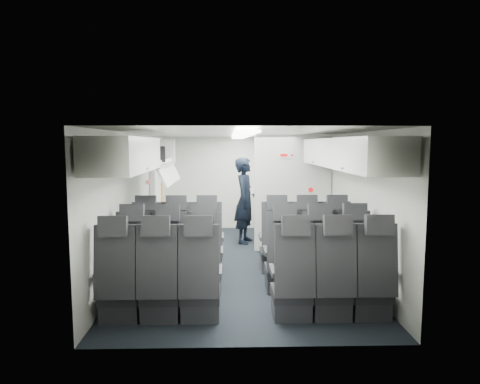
{
  "coord_description": "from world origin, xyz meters",
  "views": [
    {
      "loc": [
        -0.19,
        -6.99,
        1.98
      ],
      "look_at": [
        0.0,
        0.4,
        1.15
      ],
      "focal_mm": 32.0,
      "sensor_mm": 36.0,
      "label": 1
    }
  ],
  "objects_px": {
    "boarding_door": "(157,195)",
    "carry_on_bag": "(151,154)",
    "seat_row_mid": "(244,263)",
    "seat_row_rear": "(246,285)",
    "galley_unit": "(279,189)",
    "seat_row_front": "(242,247)",
    "flight_attendant": "(245,200)"
  },
  "relations": [
    {
      "from": "galley_unit",
      "to": "flight_attendant",
      "type": "bearing_deg",
      "value": -123.79
    },
    {
      "from": "boarding_door",
      "to": "carry_on_bag",
      "type": "relative_size",
      "value": 4.63
    },
    {
      "from": "seat_row_mid",
      "to": "carry_on_bag",
      "type": "distance_m",
      "value": 2.26
    },
    {
      "from": "boarding_door",
      "to": "flight_attendant",
      "type": "relative_size",
      "value": 1.08
    },
    {
      "from": "seat_row_front",
      "to": "galley_unit",
      "type": "xyz_separation_m",
      "value": [
        0.95,
        3.25,
        0.55
      ]
    },
    {
      "from": "seat_row_mid",
      "to": "carry_on_bag",
      "type": "relative_size",
      "value": 8.29
    },
    {
      "from": "seat_row_front",
      "to": "flight_attendant",
      "type": "bearing_deg",
      "value": 86.29
    },
    {
      "from": "seat_row_mid",
      "to": "seat_row_front",
      "type": "bearing_deg",
      "value": 90.0
    },
    {
      "from": "seat_row_rear",
      "to": "galley_unit",
      "type": "bearing_deg",
      "value": 79.35
    },
    {
      "from": "seat_row_rear",
      "to": "boarding_door",
      "type": "distance_m",
      "value": 4.25
    },
    {
      "from": "seat_row_front",
      "to": "galley_unit",
      "type": "bearing_deg",
      "value": 73.72
    },
    {
      "from": "galley_unit",
      "to": "boarding_door",
      "type": "xyz_separation_m",
      "value": [
        -2.59,
        -1.17,
        0.0
      ]
    },
    {
      "from": "seat_row_front",
      "to": "seat_row_mid",
      "type": "xyz_separation_m",
      "value": [
        0.0,
        -0.9,
        0.0
      ]
    },
    {
      "from": "galley_unit",
      "to": "carry_on_bag",
      "type": "height_order",
      "value": "carry_on_bag"
    },
    {
      "from": "flight_attendant",
      "to": "seat_row_mid",
      "type": "bearing_deg",
      "value": -166.7
    },
    {
      "from": "seat_row_rear",
      "to": "boarding_door",
      "type": "bearing_deg",
      "value": 112.87
    },
    {
      "from": "boarding_door",
      "to": "carry_on_bag",
      "type": "xyz_separation_m",
      "value": [
        0.25,
        -1.91,
        0.87
      ]
    },
    {
      "from": "seat_row_front",
      "to": "seat_row_rear",
      "type": "relative_size",
      "value": 1.0
    },
    {
      "from": "flight_attendant",
      "to": "carry_on_bag",
      "type": "xyz_separation_m",
      "value": [
        -1.52,
        -1.85,
        0.97
      ]
    },
    {
      "from": "boarding_door",
      "to": "seat_row_mid",
      "type": "bearing_deg",
      "value": -61.23
    },
    {
      "from": "seat_row_rear",
      "to": "carry_on_bag",
      "type": "relative_size",
      "value": 8.29
    },
    {
      "from": "seat_row_front",
      "to": "carry_on_bag",
      "type": "relative_size",
      "value": 8.29
    },
    {
      "from": "seat_row_front",
      "to": "carry_on_bag",
      "type": "height_order",
      "value": "carry_on_bag"
    },
    {
      "from": "seat_row_rear",
      "to": "carry_on_bag",
      "type": "height_order",
      "value": "carry_on_bag"
    },
    {
      "from": "flight_attendant",
      "to": "carry_on_bag",
      "type": "distance_m",
      "value": 2.58
    },
    {
      "from": "seat_row_rear",
      "to": "carry_on_bag",
      "type": "xyz_separation_m",
      "value": [
        -1.38,
        1.98,
        1.42
      ]
    },
    {
      "from": "flight_attendant",
      "to": "galley_unit",
      "type": "bearing_deg",
      "value": -17.92
    },
    {
      "from": "carry_on_bag",
      "to": "boarding_door",
      "type": "bearing_deg",
      "value": 85.25
    },
    {
      "from": "seat_row_mid",
      "to": "boarding_door",
      "type": "height_order",
      "value": "boarding_door"
    },
    {
      "from": "galley_unit",
      "to": "carry_on_bag",
      "type": "distance_m",
      "value": 3.96
    },
    {
      "from": "seat_row_mid",
      "to": "seat_row_rear",
      "type": "distance_m",
      "value": 0.9
    },
    {
      "from": "seat_row_rear",
      "to": "carry_on_bag",
      "type": "bearing_deg",
      "value": 125.01
    }
  ]
}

